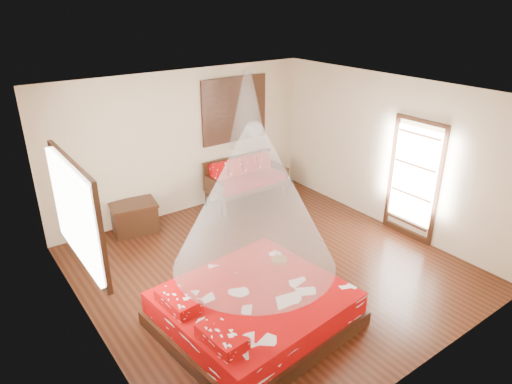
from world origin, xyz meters
TOP-DOWN VIEW (x-y plane):
  - room at (0.00, 0.00)m, footprint 5.54×5.54m
  - bed at (-1.02, -0.98)m, footprint 2.49×2.30m
  - daybed at (1.18, 2.38)m, footprint 1.68×0.75m
  - storage_chest at (-1.25, 2.45)m, footprint 0.90×0.71m
  - shutter_panel at (1.18, 2.72)m, footprint 1.52×0.06m
  - window_left at (-2.71, 0.20)m, footprint 0.10×1.74m
  - glazed_door at (2.72, -0.60)m, footprint 0.08×1.02m
  - wine_tray at (-0.25, -0.56)m, footprint 0.24×0.24m
  - mosquito_net_main at (-1.00, -0.98)m, footprint 2.03×2.03m
  - mosquito_net_daybed at (1.18, 2.25)m, footprint 0.77×0.77m

SIDE VIEW (x-z plane):
  - bed at x=-1.02m, z-range -0.07..0.58m
  - storage_chest at x=-1.25m, z-range 0.00..0.56m
  - daybed at x=1.18m, z-range 0.05..0.99m
  - wine_tray at x=-0.25m, z-range 0.45..0.65m
  - glazed_door at x=2.72m, z-range -0.01..2.15m
  - room at x=0.00m, z-range -0.02..2.82m
  - window_left at x=-2.71m, z-range 1.03..2.37m
  - mosquito_net_main at x=-1.00m, z-range 0.95..2.75m
  - shutter_panel at x=1.18m, z-range 1.24..2.56m
  - mosquito_net_daybed at x=1.18m, z-range 1.25..2.75m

